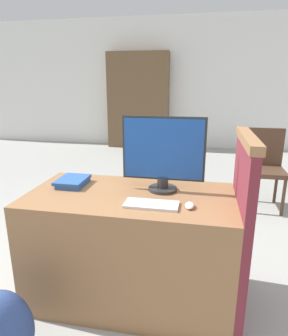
# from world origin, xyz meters

# --- Properties ---
(ground_plane) EXTENTS (20.00, 20.00, 0.00)m
(ground_plane) POSITION_xyz_m (0.00, 0.00, 0.00)
(ground_plane) COLOR #9E9E99
(wall_back) EXTENTS (12.00, 0.06, 2.80)m
(wall_back) POSITION_xyz_m (0.00, 5.48, 1.40)
(wall_back) COLOR white
(wall_back) RESTS_ON ground_plane
(desk) EXTENTS (1.32, 0.70, 0.76)m
(desk) POSITION_xyz_m (0.00, 0.35, 0.38)
(desk) COLOR #8C603D
(desk) RESTS_ON ground_plane
(carrel_divider) EXTENTS (0.07, 0.64, 1.17)m
(carrel_divider) POSITION_xyz_m (0.69, 0.32, 0.60)
(carrel_divider) COLOR maroon
(carrel_divider) RESTS_ON ground_plane
(monitor) EXTENTS (0.53, 0.19, 0.49)m
(monitor) POSITION_xyz_m (0.20, 0.46, 1.01)
(monitor) COLOR #282828
(monitor) RESTS_ON desk
(keyboard) EXTENTS (0.31, 0.14, 0.02)m
(keyboard) POSITION_xyz_m (0.17, 0.19, 0.77)
(keyboard) COLOR silver
(keyboard) RESTS_ON desk
(mouse) EXTENTS (0.05, 0.09, 0.03)m
(mouse) POSITION_xyz_m (0.39, 0.20, 0.77)
(mouse) COLOR white
(mouse) RESTS_ON desk
(book_stack) EXTENTS (0.19, 0.24, 0.05)m
(book_stack) POSITION_xyz_m (-0.43, 0.44, 0.79)
(book_stack) COLOR #285199
(book_stack) RESTS_ON desk
(backpack) EXTENTS (0.32, 0.25, 0.43)m
(backpack) POSITION_xyz_m (-0.53, -0.29, 0.21)
(backpack) COLOR navy
(backpack) RESTS_ON ground_plane
(far_chair) EXTENTS (0.44, 0.44, 0.93)m
(far_chair) POSITION_xyz_m (1.17, 2.21, 0.52)
(far_chair) COLOR #4C3323
(far_chair) RESTS_ON ground_plane
(bookshelf_far) EXTENTS (1.35, 0.32, 2.07)m
(bookshelf_far) POSITION_xyz_m (-1.01, 5.24, 1.03)
(bookshelf_far) COLOR brown
(bookshelf_far) RESTS_ON ground_plane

